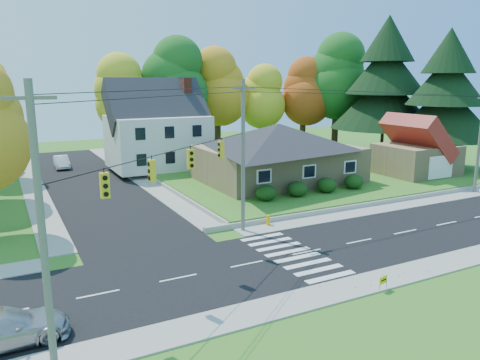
% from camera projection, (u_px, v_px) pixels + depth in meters
% --- Properties ---
extents(ground, '(120.00, 120.00, 0.00)m').
position_uv_depth(ground, '(307.00, 252.00, 27.51)').
color(ground, '#3D7923').
extents(road_main, '(90.00, 8.00, 0.02)m').
position_uv_depth(road_main, '(307.00, 252.00, 27.51)').
color(road_main, black).
rests_on(road_main, ground).
extents(road_cross, '(8.00, 44.00, 0.02)m').
position_uv_depth(road_cross, '(87.00, 182.00, 46.44)').
color(road_cross, black).
rests_on(road_cross, ground).
extents(sidewalk_north, '(90.00, 2.00, 0.08)m').
position_uv_depth(sidewalk_north, '(264.00, 228.00, 31.84)').
color(sidewalk_north, '#9C9A90').
rests_on(sidewalk_north, ground).
extents(sidewalk_south, '(90.00, 2.00, 0.08)m').
position_uv_depth(sidewalk_south, '(366.00, 284.00, 23.17)').
color(sidewalk_south, '#9C9A90').
rests_on(sidewalk_south, ground).
extents(lawn, '(30.00, 30.00, 0.50)m').
position_uv_depth(lawn, '(292.00, 169.00, 51.53)').
color(lawn, '#3D7923').
rests_on(lawn, ground).
extents(ranch_house, '(14.60, 10.60, 5.40)m').
position_uv_depth(ranch_house, '(278.00, 151.00, 44.30)').
color(ranch_house, tan).
rests_on(ranch_house, lawn).
extents(colonial_house, '(10.40, 8.40, 9.60)m').
position_uv_depth(colonial_house, '(158.00, 130.00, 50.83)').
color(colonial_house, silver).
rests_on(colonial_house, lawn).
extents(garage, '(7.30, 6.30, 4.60)m').
position_uv_depth(garage, '(417.00, 151.00, 47.24)').
color(garage, tan).
rests_on(garage, lawn).
extents(hedge_row, '(10.70, 1.70, 1.27)m').
position_uv_depth(hedge_row, '(312.00, 187.00, 39.15)').
color(hedge_row, '#163A10').
rests_on(hedge_row, lawn).
extents(traffic_infrastructure, '(38.10, 10.66, 10.00)m').
position_uv_depth(traffic_infrastructure, '(294.00, 163.00, 27.53)').
color(traffic_infrastructure, '#666059').
rests_on(traffic_infrastructure, ground).
extents(tree_lot_0, '(6.72, 6.72, 12.51)m').
position_uv_depth(tree_lot_0, '(124.00, 94.00, 54.33)').
color(tree_lot_0, '#3F2A19').
rests_on(tree_lot_0, lawn).
extents(tree_lot_1, '(7.84, 7.84, 14.60)m').
position_uv_depth(tree_lot_1, '(175.00, 82.00, 55.89)').
color(tree_lot_1, '#3F2A19').
rests_on(tree_lot_1, lawn).
extents(tree_lot_2, '(7.28, 7.28, 13.56)m').
position_uv_depth(tree_lot_2, '(217.00, 87.00, 59.61)').
color(tree_lot_2, '#3F2A19').
rests_on(tree_lot_2, lawn).
extents(tree_lot_3, '(6.16, 6.16, 11.47)m').
position_uv_depth(tree_lot_3, '(262.00, 97.00, 61.73)').
color(tree_lot_3, '#3F2A19').
rests_on(tree_lot_3, lawn).
extents(tree_lot_4, '(6.72, 6.72, 12.51)m').
position_uv_depth(tree_lot_4, '(304.00, 92.00, 63.43)').
color(tree_lot_4, '#3F2A19').
rests_on(tree_lot_4, lawn).
extents(tree_lot_5, '(8.40, 8.40, 15.64)m').
position_uv_depth(tree_lot_5, '(337.00, 77.00, 63.09)').
color(tree_lot_5, '#3F2A19').
rests_on(tree_lot_5, lawn).
extents(conifer_east_a, '(12.80, 12.80, 16.96)m').
position_uv_depth(conifer_east_a, '(386.00, 84.00, 56.79)').
color(conifer_east_a, '#3F2A19').
rests_on(conifer_east_a, lawn).
extents(conifer_east_b, '(11.20, 11.20, 14.84)m').
position_uv_depth(conifer_east_b, '(446.00, 95.00, 50.54)').
color(conifer_east_b, '#3F2A19').
rests_on(conifer_east_b, lawn).
extents(silver_sedan, '(5.03, 2.20, 1.44)m').
position_uv_depth(silver_sedan, '(1.00, 329.00, 17.67)').
color(silver_sedan, '#B1B0B6').
rests_on(silver_sedan, road_main).
extents(white_car, '(1.59, 4.29, 1.40)m').
position_uv_depth(white_car, '(62.00, 162.00, 53.35)').
color(white_car, silver).
rests_on(white_car, road_cross).
extents(fire_hydrant, '(0.46, 0.36, 0.80)m').
position_uv_depth(fire_hydrant, '(268.00, 221.00, 32.36)').
color(fire_hydrant, '#E79F06').
rests_on(fire_hydrant, ground).
extents(yard_sign, '(0.58, 0.16, 0.73)m').
position_uv_depth(yard_sign, '(383.00, 280.00, 22.42)').
color(yard_sign, black).
rests_on(yard_sign, ground).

